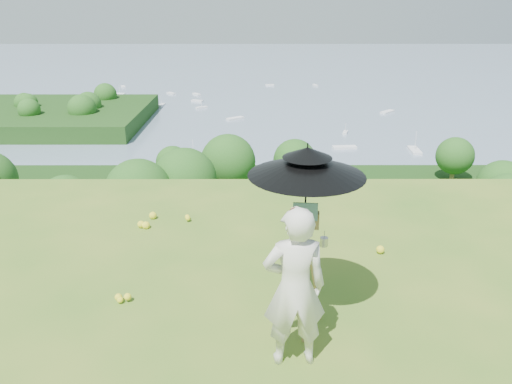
{
  "coord_description": "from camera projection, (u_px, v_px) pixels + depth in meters",
  "views": [
    {
      "loc": [
        0.66,
        -3.28,
        3.69
      ],
      "look_at": [
        0.67,
        4.14,
        0.8
      ],
      "focal_mm": 35.0,
      "sensor_mm": 36.0,
      "label": 1
    }
  ],
  "objects": [
    {
      "name": "bay_water",
      "position": [
        254.0,
        82.0,
        240.42
      ],
      "size": [
        700.0,
        700.0,
        0.0
      ],
      "primitive_type": "plane",
      "color": "#738EA4",
      "rests_on": "ground"
    },
    {
      "name": "moored_boats",
      "position": [
        216.0,
        118.0,
        166.63
      ],
      "size": [
        140.0,
        140.0,
        0.7
      ],
      "primitive_type": null,
      "color": "white",
      "rests_on": "bay_water"
    },
    {
      "name": "painter",
      "position": [
        295.0,
        288.0,
        5.13
      ],
      "size": [
        0.7,
        0.49,
        1.82
      ],
      "primitive_type": "imported",
      "rotation": [
        0.0,
        0.0,
        3.23
      ],
      "color": "beige",
      "rests_on": "ground"
    },
    {
      "name": "shoreline_tier",
      "position": [
        252.0,
        241.0,
        87.33
      ],
      "size": [
        170.0,
        28.0,
        8.0
      ],
      "primitive_type": "cube",
      "color": "#676152",
      "rests_on": "bay_water"
    },
    {
      "name": "sun_umbrella",
      "position": [
        306.0,
        185.0,
        5.38
      ],
      "size": [
        1.44,
        1.44,
        0.93
      ],
      "primitive_type": null,
      "rotation": [
        0.0,
        0.0,
        -0.14
      ],
      "color": "black",
      "rests_on": "field_easel"
    },
    {
      "name": "harbor_town",
      "position": [
        251.0,
        207.0,
        84.98
      ],
      "size": [
        110.0,
        22.0,
        5.0
      ],
      "primitive_type": null,
      "color": "silver",
      "rests_on": "shoreline_tier"
    },
    {
      "name": "slope_trees",
      "position": [
        248.0,
        234.0,
        42.44
      ],
      "size": [
        110.0,
        50.0,
        6.0
      ],
      "primitive_type": null,
      "color": "#1E5419",
      "rests_on": "forest_slope"
    },
    {
      "name": "painter_cap",
      "position": [
        297.0,
        212.0,
        4.82
      ],
      "size": [
        0.18,
        0.22,
        0.1
      ],
      "primitive_type": null,
      "rotation": [
        0.0,
        0.0,
        -0.02
      ],
      "color": "pink",
      "rests_on": "painter"
    },
    {
      "name": "peninsula",
      "position": [
        19.0,
        108.0,
        159.26
      ],
      "size": [
        90.0,
        60.0,
        12.0
      ],
      "primitive_type": null,
      "color": "black",
      "rests_on": "bay_water"
    },
    {
      "name": "field_easel",
      "position": [
        303.0,
        267.0,
        5.72
      ],
      "size": [
        0.68,
        0.68,
        1.64
      ],
      "primitive_type": null,
      "rotation": [
        0.0,
        0.0,
        -0.11
      ],
      "color": "olive",
      "rests_on": "ground"
    },
    {
      "name": "forest_slope",
      "position": [
        249.0,
        366.0,
        47.51
      ],
      "size": [
        140.0,
        56.0,
        22.0
      ],
      "primitive_type": "cube",
      "color": "black",
      "rests_on": "bay_water"
    }
  ]
}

